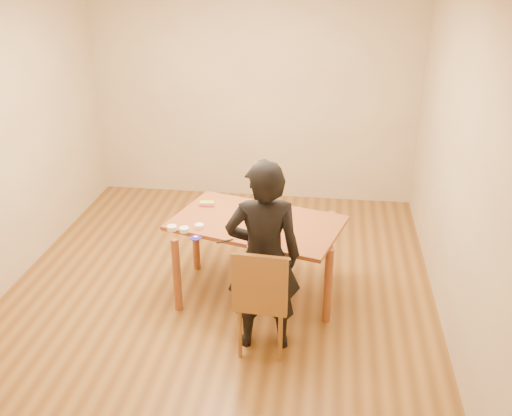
# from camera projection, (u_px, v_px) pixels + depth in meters

# --- Properties ---
(room_shell) EXTENTS (4.00, 4.50, 2.70)m
(room_shell) POSITION_uv_depth(u_px,v_px,m) (225.00, 141.00, 5.22)
(room_shell) COLOR brown
(room_shell) RESTS_ON ground
(dining_table) EXTENTS (1.64, 1.23, 0.04)m
(dining_table) POSITION_uv_depth(u_px,v_px,m) (257.00, 223.00, 5.07)
(dining_table) COLOR brown
(dining_table) RESTS_ON floor
(dining_chair) EXTENTS (0.39, 0.39, 0.04)m
(dining_chair) POSITION_uv_depth(u_px,v_px,m) (263.00, 299.00, 4.47)
(dining_chair) COLOR brown
(dining_chair) RESTS_ON floor
(cake_plate) EXTENTS (0.31, 0.31, 0.02)m
(cake_plate) POSITION_uv_depth(u_px,v_px,m) (271.00, 215.00, 5.15)
(cake_plate) COLOR #B40C23
(cake_plate) RESTS_ON dining_table
(cake) EXTENTS (0.21, 0.21, 0.07)m
(cake) POSITION_uv_depth(u_px,v_px,m) (271.00, 211.00, 5.13)
(cake) COLOR white
(cake) RESTS_ON cake_plate
(frosting_dome) EXTENTS (0.21, 0.21, 0.03)m
(frosting_dome) POSITION_uv_depth(u_px,v_px,m) (271.00, 206.00, 5.11)
(frosting_dome) COLOR white
(frosting_dome) RESTS_ON cake
(frosting_tub) EXTENTS (0.09, 0.09, 0.08)m
(frosting_tub) POSITION_uv_depth(u_px,v_px,m) (253.00, 242.00, 4.62)
(frosting_tub) COLOR white
(frosting_tub) RESTS_ON dining_table
(frosting_lid) EXTENTS (0.10, 0.10, 0.01)m
(frosting_lid) POSITION_uv_depth(u_px,v_px,m) (196.00, 238.00, 4.77)
(frosting_lid) COLOR #201695
(frosting_lid) RESTS_ON dining_table
(frosting_dollop) EXTENTS (0.04, 0.04, 0.02)m
(frosting_dollop) POSITION_uv_depth(u_px,v_px,m) (196.00, 237.00, 4.76)
(frosting_dollop) COLOR white
(frosting_dollop) RESTS_ON frosting_lid
(ramekin_green) EXTENTS (0.08, 0.08, 0.04)m
(ramekin_green) POSITION_uv_depth(u_px,v_px,m) (184.00, 230.00, 4.87)
(ramekin_green) COLOR white
(ramekin_green) RESTS_ON dining_table
(ramekin_yellow) EXTENTS (0.08, 0.08, 0.04)m
(ramekin_yellow) POSITION_uv_depth(u_px,v_px,m) (199.00, 226.00, 4.93)
(ramekin_yellow) COLOR white
(ramekin_yellow) RESTS_ON dining_table
(ramekin_multi) EXTENTS (0.08, 0.08, 0.04)m
(ramekin_multi) POSITION_uv_depth(u_px,v_px,m) (172.00, 228.00, 4.90)
(ramekin_multi) COLOR white
(ramekin_multi) RESTS_ON dining_table
(candy_box_pink) EXTENTS (0.13, 0.07, 0.02)m
(candy_box_pink) POSITION_uv_depth(u_px,v_px,m) (207.00, 205.00, 5.36)
(candy_box_pink) COLOR #D93387
(candy_box_pink) RESTS_ON dining_table
(candy_box_green) EXTENTS (0.14, 0.08, 0.02)m
(candy_box_green) POSITION_uv_depth(u_px,v_px,m) (207.00, 203.00, 5.35)
(candy_box_green) COLOR green
(candy_box_green) RESTS_ON candy_box_pink
(spatula) EXTENTS (0.13, 0.09, 0.01)m
(spatula) POSITION_uv_depth(u_px,v_px,m) (225.00, 241.00, 4.71)
(spatula) COLOR black
(spatula) RESTS_ON dining_table
(person) EXTENTS (0.64, 0.47, 1.60)m
(person) POSITION_uv_depth(u_px,v_px,m) (264.00, 258.00, 4.37)
(person) COLOR black
(person) RESTS_ON floor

